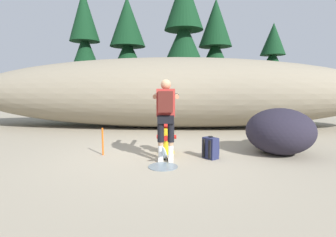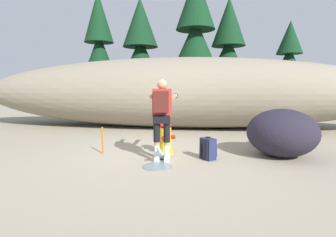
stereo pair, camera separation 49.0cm
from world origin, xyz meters
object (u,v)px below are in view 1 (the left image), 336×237
object	(u,v)px
spare_backpack	(211,148)
boulder_mid	(270,135)
fire_hydrant	(167,139)
boulder_large	(280,131)
utility_worker	(166,110)
survey_stake	(103,142)

from	to	relation	value
spare_backpack	boulder_mid	xyz separation A→B (m)	(1.67, 1.44, 0.03)
fire_hydrant	boulder_mid	size ratio (longest dim) A/B	0.90
fire_hydrant	boulder_mid	bearing A→B (deg)	22.04
boulder_mid	boulder_large	bearing A→B (deg)	-96.56
boulder_large	fire_hydrant	bearing A→B (deg)	-178.16
fire_hydrant	boulder_large	bearing A→B (deg)	1.84
boulder_large	spare_backpack	bearing A→B (deg)	-163.48
boulder_large	boulder_mid	size ratio (longest dim) A/B	1.82
fire_hydrant	utility_worker	bearing A→B (deg)	-87.58
utility_worker	boulder_large	size ratio (longest dim) A/B	1.11
utility_worker	spare_backpack	world-z (taller)	utility_worker
fire_hydrant	utility_worker	distance (m)	0.93
fire_hydrant	boulder_large	size ratio (longest dim) A/B	0.50
fire_hydrant	spare_backpack	xyz separation A→B (m)	(0.94, -0.38, -0.12)
fire_hydrant	boulder_large	distance (m)	2.51
fire_hydrant	utility_worker	size ratio (longest dim) A/B	0.45
boulder_large	survey_stake	size ratio (longest dim) A/B	2.44
fire_hydrant	boulder_mid	world-z (taller)	fire_hydrant
survey_stake	boulder_mid	bearing A→B (deg)	18.11
spare_backpack	utility_worker	bearing A→B (deg)	153.65
spare_backpack	survey_stake	distance (m)	2.33
fire_hydrant	boulder_large	world-z (taller)	boulder_large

